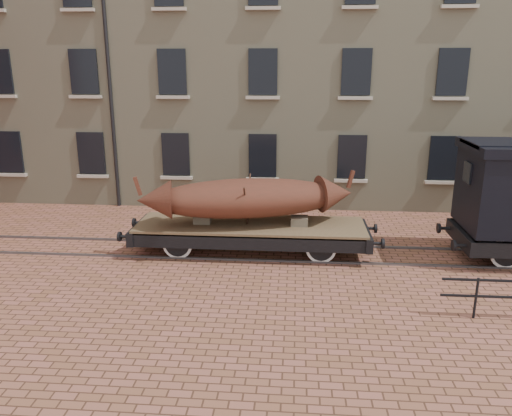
{
  "coord_description": "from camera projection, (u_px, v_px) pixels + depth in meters",
  "views": [
    {
      "loc": [
        -1.19,
        -14.58,
        5.62
      ],
      "look_at": [
        -2.4,
        0.5,
        1.3
      ],
      "focal_mm": 35.0,
      "sensor_mm": 36.0,
      "label": 1
    }
  ],
  "objects": [
    {
      "name": "ground",
      "position": [
        332.0,
        254.0,
        15.42
      ],
      "size": [
        90.0,
        90.0,
        0.0
      ],
      "primitive_type": "plane",
      "color": "brown"
    },
    {
      "name": "warehouse_cream",
      "position": [
        390.0,
        35.0,
        22.84
      ],
      "size": [
        40.0,
        10.19,
        14.0
      ],
      "color": "#BBB490",
      "rests_on": "ground"
    },
    {
      "name": "iron_boat",
      "position": [
        247.0,
        198.0,
        15.14
      ],
      "size": [
        6.65,
        3.07,
        1.6
      ],
      "color": "#55271B",
      "rests_on": "flatcar_wagon"
    },
    {
      "name": "flatcar_wagon",
      "position": [
        251.0,
        230.0,
        15.41
      ],
      "size": [
        7.91,
        2.15,
        1.19
      ],
      "color": "brown",
      "rests_on": "ground"
    },
    {
      "name": "rail_track",
      "position": [
        332.0,
        254.0,
        15.41
      ],
      "size": [
        30.0,
        1.52,
        0.06
      ],
      "color": "#59595E",
      "rests_on": "ground"
    }
  ]
}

